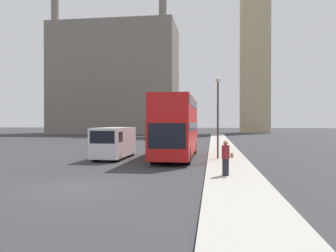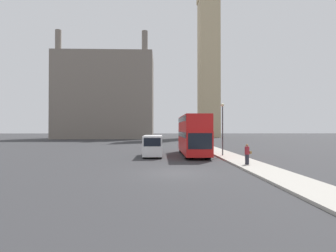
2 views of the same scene
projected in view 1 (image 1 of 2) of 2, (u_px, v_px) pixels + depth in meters
The scene contains 8 objects.
ground_plane at pixel (75, 188), 12.79m from camera, with size 300.00×300.00×0.00m, color #333335.
sidewalk_strip at pixel (240, 191), 11.94m from camera, with size 2.62×120.00×0.15m.
building_block_distant at pixel (116, 80), 77.98m from camera, with size 28.87×14.07×31.00m.
red_double_decker_bus at pixel (177, 125), 23.78m from camera, with size 2.53×10.33×4.34m.
white_van at pixel (114, 142), 23.31m from camera, with size 1.95×5.18×2.22m.
pedestrian at pixel (226, 158), 14.97m from camera, with size 0.52×0.36×1.60m.
street_lamp at pixel (218, 105), 21.91m from camera, with size 0.36×0.36×5.47m.
parked_sedan at pixel (156, 135), 48.51m from camera, with size 1.85×4.21×1.61m.
Camera 1 is at (5.33, -12.16, 2.58)m, focal length 35.00 mm.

